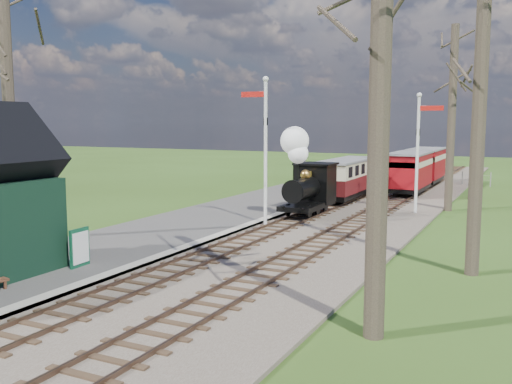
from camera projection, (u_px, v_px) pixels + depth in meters
distant_hills at (455, 295)px, 67.91m from camera, size 114.40×48.00×22.02m
ballast_bed at (354, 210)px, 28.24m from camera, size 8.00×60.00×0.10m
track_near at (329, 207)px, 28.80m from camera, size 1.60×60.00×0.15m
track_far at (380, 210)px, 27.66m from camera, size 1.60×60.00×0.15m
platform at (182, 228)px, 23.22m from camera, size 5.00×44.00×0.20m
coping_strip at (232, 232)px, 22.21m from camera, size 0.40×44.00×0.21m
semaphore_near at (264, 140)px, 23.37m from camera, size 1.22×0.24×6.22m
semaphore_far at (419, 144)px, 26.48m from camera, size 1.22×0.24×5.72m
bare_trees at (243, 94)px, 17.00m from camera, size 15.51×22.39×12.00m
fence_line at (397, 175)px, 41.07m from camera, size 12.60×0.08×1.00m
locomotive at (307, 178)px, 25.87m from camera, size 1.60×3.72×3.99m
coach at (347, 177)px, 31.31m from camera, size 1.86×6.38×1.96m
red_carriage_a at (410, 172)px, 33.71m from camera, size 1.96×4.85×2.06m
red_carriage_b at (426, 165)px, 38.60m from camera, size 1.96×4.85×2.06m
sign_board at (80, 248)px, 16.55m from camera, size 0.14×0.77×1.13m
person at (15, 254)px, 15.23m from camera, size 0.41×0.55×1.39m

